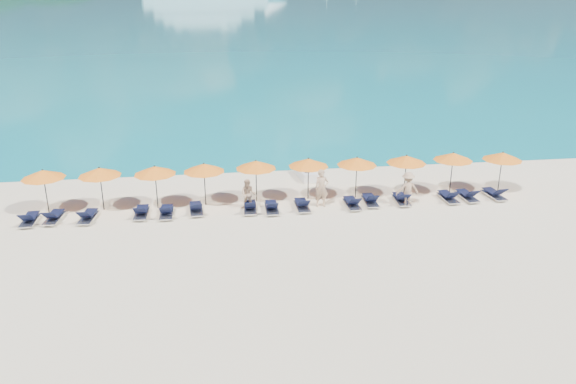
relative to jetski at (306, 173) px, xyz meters
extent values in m
plane|color=beige|center=(-1.80, -8.46, -0.33)|extent=(1400.00, 1400.00, 0.00)
ellipsoid|color=black|center=(-151.80, 551.54, -35.33)|extent=(162.00, 126.00, 85.50)
cube|color=white|center=(0.00, 0.02, -0.05)|extent=(1.10, 2.30, 0.51)
cube|color=black|center=(0.02, -0.16, 0.32)|extent=(0.57, 0.97, 0.32)
cylinder|color=black|center=(-0.07, 0.57, 0.46)|extent=(0.51, 0.12, 0.06)
imported|color=tan|center=(0.04, -4.57, 0.66)|extent=(0.73, 0.50, 1.97)
imported|color=tan|center=(-3.69, -4.42, 0.46)|extent=(0.86, 0.66, 1.57)
imported|color=tan|center=(4.42, -5.01, 0.57)|extent=(1.16, 0.55, 1.79)
cylinder|color=black|center=(-13.60, -3.57, 0.77)|extent=(0.05, 0.05, 2.20)
cone|color=orange|center=(-13.60, -3.57, 1.69)|extent=(2.10, 2.10, 0.42)
sphere|color=black|center=(-13.60, -3.57, 1.91)|extent=(0.08, 0.08, 0.08)
cylinder|color=black|center=(-10.93, -3.55, 0.77)|extent=(0.05, 0.05, 2.20)
cone|color=orange|center=(-10.93, -3.55, 1.69)|extent=(2.10, 2.10, 0.42)
sphere|color=black|center=(-10.93, -3.55, 1.91)|extent=(0.08, 0.08, 0.08)
cylinder|color=black|center=(-8.25, -3.67, 0.77)|extent=(0.05, 0.05, 2.20)
cone|color=orange|center=(-8.25, -3.67, 1.69)|extent=(2.10, 2.10, 0.42)
sphere|color=black|center=(-8.25, -3.67, 1.91)|extent=(0.08, 0.08, 0.08)
cylinder|color=black|center=(-5.83, -3.57, 0.77)|extent=(0.05, 0.05, 2.20)
cone|color=orange|center=(-5.83, -3.57, 1.69)|extent=(2.10, 2.10, 0.42)
sphere|color=black|center=(-5.83, -3.57, 1.91)|extent=(0.08, 0.08, 0.08)
cylinder|color=black|center=(-3.19, -3.41, 0.77)|extent=(0.05, 0.05, 2.20)
cone|color=orange|center=(-3.19, -3.41, 1.69)|extent=(2.10, 2.10, 0.42)
sphere|color=black|center=(-3.19, -3.41, 1.91)|extent=(0.08, 0.08, 0.08)
cylinder|color=black|center=(-0.45, -3.40, 0.77)|extent=(0.05, 0.05, 2.20)
cone|color=orange|center=(-0.45, -3.40, 1.69)|extent=(2.10, 2.10, 0.42)
sphere|color=black|center=(-0.45, -3.40, 1.91)|extent=(0.08, 0.08, 0.08)
cylinder|color=black|center=(2.09, -3.54, 0.77)|extent=(0.05, 0.05, 2.20)
cone|color=orange|center=(2.09, -3.54, 1.69)|extent=(2.10, 2.10, 0.42)
sphere|color=black|center=(2.09, -3.54, 1.91)|extent=(0.08, 0.08, 0.08)
cylinder|color=black|center=(4.77, -3.56, 0.77)|extent=(0.05, 0.05, 2.20)
cone|color=orange|center=(4.77, -3.56, 1.69)|extent=(2.10, 2.10, 0.42)
sphere|color=black|center=(4.77, -3.56, 1.91)|extent=(0.08, 0.08, 0.08)
cylinder|color=black|center=(7.43, -3.40, 0.77)|extent=(0.05, 0.05, 2.20)
cone|color=orange|center=(7.43, -3.40, 1.69)|extent=(2.10, 2.10, 0.42)
sphere|color=black|center=(7.43, -3.40, 1.91)|extent=(0.08, 0.08, 0.08)
cylinder|color=black|center=(10.10, -3.68, 0.77)|extent=(0.05, 0.05, 2.20)
cone|color=orange|center=(10.10, -3.68, 1.69)|extent=(2.10, 2.10, 0.42)
sphere|color=black|center=(10.10, -3.68, 1.91)|extent=(0.08, 0.08, 0.08)
cube|color=silver|center=(-14.12, -4.87, -0.19)|extent=(0.63, 1.70, 0.06)
cube|color=black|center=(-14.13, -4.62, -0.03)|extent=(0.56, 1.10, 0.04)
cube|color=black|center=(-14.12, -5.42, 0.22)|extent=(0.55, 0.54, 0.43)
cube|color=silver|center=(-13.05, -4.74, -0.19)|extent=(0.75, 1.74, 0.06)
cube|color=black|center=(-13.03, -4.49, -0.03)|extent=(0.64, 1.14, 0.04)
cube|color=black|center=(-13.09, -5.29, 0.22)|extent=(0.59, 0.58, 0.43)
cube|color=silver|center=(-11.45, -4.87, -0.19)|extent=(0.79, 1.75, 0.06)
cube|color=black|center=(-11.42, -4.63, -0.03)|extent=(0.66, 1.15, 0.04)
cube|color=black|center=(-11.50, -5.42, 0.22)|extent=(0.60, 0.59, 0.43)
cube|color=silver|center=(-8.95, -4.68, -0.19)|extent=(0.65, 1.71, 0.06)
cube|color=black|center=(-8.95, -4.43, -0.03)|extent=(0.57, 1.11, 0.04)
cube|color=black|center=(-8.96, -5.23, 0.22)|extent=(0.56, 0.55, 0.43)
cube|color=silver|center=(-7.74, -4.81, -0.19)|extent=(0.63, 1.70, 0.06)
cube|color=black|center=(-7.74, -4.56, -0.03)|extent=(0.55, 1.10, 0.04)
cube|color=black|center=(-7.74, -5.36, 0.22)|extent=(0.55, 0.54, 0.43)
cube|color=silver|center=(-6.30, -4.57, -0.19)|extent=(0.74, 1.74, 0.06)
cube|color=black|center=(-6.32, -4.32, -0.03)|extent=(0.63, 1.14, 0.04)
cube|color=black|center=(-6.26, -5.12, 0.22)|extent=(0.59, 0.58, 0.43)
cube|color=silver|center=(-3.62, -4.73, -0.19)|extent=(0.72, 1.73, 0.06)
cube|color=black|center=(-3.61, -4.48, -0.03)|extent=(0.62, 1.13, 0.04)
cube|color=black|center=(-3.66, -5.28, 0.22)|extent=(0.58, 0.57, 0.43)
cube|color=silver|center=(-2.56, -4.92, -0.19)|extent=(0.67, 1.72, 0.06)
cube|color=black|center=(-2.55, -4.67, -0.03)|extent=(0.58, 1.11, 0.04)
cube|color=black|center=(-2.57, -5.47, 0.22)|extent=(0.56, 0.55, 0.43)
cube|color=silver|center=(-0.99, -4.80, -0.19)|extent=(0.64, 1.71, 0.06)
cube|color=black|center=(-1.00, -4.55, -0.03)|extent=(0.56, 1.11, 0.04)
cube|color=black|center=(-0.99, -5.35, 0.22)|extent=(0.56, 0.54, 0.43)
cube|color=silver|center=(1.57, -4.88, -0.19)|extent=(0.65, 1.71, 0.06)
cube|color=black|center=(1.57, -4.63, -0.03)|extent=(0.57, 1.11, 0.04)
cube|color=black|center=(1.58, -5.43, 0.22)|extent=(0.56, 0.55, 0.43)
cube|color=silver|center=(2.61, -4.61, -0.19)|extent=(0.72, 1.73, 0.06)
cube|color=black|center=(2.62, -4.36, -0.03)|extent=(0.62, 1.13, 0.04)
cube|color=black|center=(2.57, -5.16, 0.22)|extent=(0.58, 0.57, 0.43)
cube|color=silver|center=(4.26, -4.66, -0.19)|extent=(0.71, 1.73, 0.06)
cube|color=black|center=(4.27, -4.41, -0.03)|extent=(0.61, 1.13, 0.04)
cube|color=black|center=(4.23, -5.21, 0.22)|extent=(0.58, 0.56, 0.43)
cube|color=silver|center=(6.81, -4.67, -0.19)|extent=(0.66, 1.71, 0.06)
cube|color=black|center=(6.80, -4.42, -0.03)|extent=(0.57, 1.11, 0.04)
cube|color=black|center=(6.82, -5.22, 0.22)|extent=(0.56, 0.55, 0.43)
cube|color=silver|center=(7.88, -4.64, -0.19)|extent=(0.73, 1.74, 0.06)
cube|color=black|center=(7.86, -4.39, -0.03)|extent=(0.62, 1.13, 0.04)
cube|color=black|center=(7.91, -5.18, 0.22)|extent=(0.58, 0.57, 0.43)
cube|color=silver|center=(9.41, -4.58, -0.19)|extent=(0.77, 1.75, 0.06)
cube|color=black|center=(9.39, -4.33, -0.03)|extent=(0.64, 1.14, 0.04)
cube|color=black|center=(9.46, -5.13, 0.22)|extent=(0.59, 0.58, 0.43)
camera|label=1|loc=(-5.24, -30.84, 10.32)|focal=35.00mm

